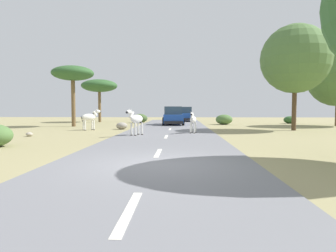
% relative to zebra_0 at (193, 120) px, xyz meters
% --- Properties ---
extents(ground_plane, '(90.00, 90.00, 0.00)m').
position_rel_zebra_0_xyz_m(ground_plane, '(-1.45, -10.59, -0.87)').
color(ground_plane, '#998E60').
extents(road, '(6.00, 64.00, 0.05)m').
position_rel_zebra_0_xyz_m(road, '(-1.58, -10.59, -0.85)').
color(road, slate).
rests_on(road, ground_plane).
extents(lane_markings, '(0.16, 56.00, 0.01)m').
position_rel_zebra_0_xyz_m(lane_markings, '(-1.58, -11.59, -0.82)').
color(lane_markings, silver).
rests_on(lane_markings, road).
extents(zebra_0, '(0.55, 1.45, 1.38)m').
position_rel_zebra_0_xyz_m(zebra_0, '(0.00, 0.00, 0.00)').
color(zebra_0, silver).
rests_on(zebra_0, road).
extents(zebra_1, '(1.34, 1.32, 1.57)m').
position_rel_zebra_0_xyz_m(zebra_1, '(-7.55, 2.92, 0.07)').
color(zebra_1, silver).
rests_on(zebra_1, ground_plane).
extents(zebra_2, '(0.96, 1.53, 1.55)m').
position_rel_zebra_0_xyz_m(zebra_2, '(-3.40, -1.73, 0.10)').
color(zebra_2, silver).
rests_on(zebra_2, road).
extents(car_0, '(2.07, 4.36, 1.74)m').
position_rel_zebra_0_xyz_m(car_0, '(-0.31, 17.42, -0.02)').
color(car_0, '#1E479E').
rests_on(car_0, road).
extents(car_1, '(2.18, 4.42, 1.74)m').
position_rel_zebra_0_xyz_m(car_1, '(-1.52, 9.68, -0.02)').
color(car_1, '#1E479E').
rests_on(car_1, road).
extents(tree_0, '(4.16, 4.16, 4.98)m').
position_rel_zebra_0_xyz_m(tree_0, '(-10.28, 15.72, 3.34)').
color(tree_0, brown).
rests_on(tree_0, ground_plane).
extents(tree_1, '(3.67, 3.67, 5.36)m').
position_rel_zebra_0_xyz_m(tree_1, '(-10.31, 7.19, 3.77)').
color(tree_1, brown).
rests_on(tree_1, ground_plane).
extents(tree_4, '(4.97, 4.97, 7.68)m').
position_rel_zebra_0_xyz_m(tree_4, '(7.52, 3.24, 4.32)').
color(tree_4, '#4C3823').
rests_on(tree_4, ground_plane).
extents(bush_0, '(1.29, 1.16, 0.78)m').
position_rel_zebra_0_xyz_m(bush_0, '(10.84, 13.27, -0.48)').
color(bush_0, '#2D5628').
rests_on(bush_0, ground_plane).
extents(bush_2, '(1.66, 1.49, 1.00)m').
position_rel_zebra_0_xyz_m(bush_2, '(-5.29, 13.96, -0.37)').
color(bush_2, '#425B2D').
rests_on(bush_2, ground_plane).
extents(bush_4, '(1.66, 1.50, 1.00)m').
position_rel_zebra_0_xyz_m(bush_4, '(3.54, 10.89, -0.37)').
color(bush_4, '#4C7038').
rests_on(bush_4, ground_plane).
extents(rock_0, '(0.37, 0.39, 0.24)m').
position_rel_zebra_0_xyz_m(rock_0, '(-9.56, -2.13, -0.75)').
color(rock_0, '#A89E8C').
rests_on(rock_0, ground_plane).
extents(rock_1, '(0.86, 0.83, 0.54)m').
position_rel_zebra_0_xyz_m(rock_1, '(-5.33, 3.83, -0.60)').
color(rock_1, gray).
rests_on(rock_1, ground_plane).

